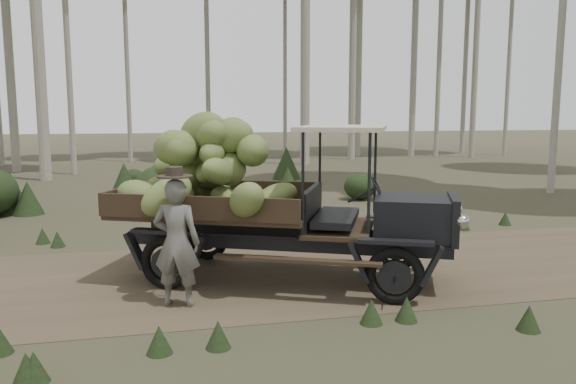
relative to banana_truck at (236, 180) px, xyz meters
name	(u,v)px	position (x,y,z in m)	size (l,w,h in m)	color
ground	(265,274)	(0.43, 0.08, -1.47)	(120.00, 120.00, 0.00)	#473D2B
dirt_track	(265,274)	(0.43, 0.08, -1.46)	(70.00, 4.00, 0.01)	brown
banana_truck	(236,180)	(0.00, 0.00, 0.00)	(5.08, 3.45, 2.55)	black
farmer	(177,241)	(-0.89, -1.03, -0.63)	(0.69, 0.57, 1.78)	#5C5A54
undergrowth	(199,233)	(-0.51, 0.71, -0.91)	(21.09, 25.22, 1.38)	#233319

